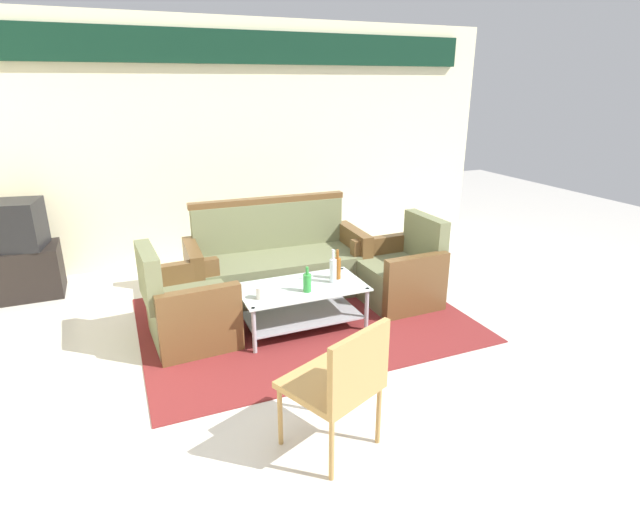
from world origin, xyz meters
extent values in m
plane|color=beige|center=(0.00, 0.00, 0.00)|extent=(14.00, 14.00, 0.00)
cube|color=beige|center=(0.00, 3.06, 1.40)|extent=(6.52, 0.12, 2.80)
cube|color=black|center=(0.00, 2.97, 2.47)|extent=(5.76, 0.08, 0.36)
cube|color=maroon|center=(-0.10, 0.92, 0.01)|extent=(2.90, 2.15, 0.01)
cube|color=#6B704C|center=(-0.13, 1.54, 0.22)|extent=(1.62, 0.76, 0.42)
cube|color=#6B704C|center=(-0.12, 1.86, 0.67)|extent=(1.60, 0.20, 0.48)
cube|color=brown|center=(0.71, 1.51, 0.32)|extent=(0.14, 0.70, 0.62)
cube|color=brown|center=(-0.97, 1.57, 0.32)|extent=(0.14, 0.70, 0.62)
cube|color=brown|center=(-0.12, 1.86, 0.94)|extent=(1.64, 0.16, 0.06)
cube|color=#6B704C|center=(-1.10, 0.94, 0.21)|extent=(0.69, 0.64, 0.40)
cube|color=#6B704C|center=(-1.41, 0.92, 0.64)|extent=(0.15, 0.61, 0.45)
cube|color=brown|center=(-1.12, 1.27, 0.30)|extent=(0.66, 0.14, 0.58)
cube|color=brown|center=(-1.08, 0.61, 0.30)|extent=(0.66, 0.14, 0.58)
cube|color=#6B704C|center=(0.90, 0.94, 0.21)|extent=(0.67, 0.61, 0.40)
cube|color=#6B704C|center=(1.21, 0.95, 0.64)|extent=(0.13, 0.60, 0.45)
cube|color=brown|center=(0.91, 0.61, 0.30)|extent=(0.66, 0.11, 0.58)
cube|color=brown|center=(0.90, 1.27, 0.30)|extent=(0.66, 0.11, 0.58)
cube|color=silver|center=(-0.18, 0.76, 0.40)|extent=(1.10, 0.60, 0.02)
cube|color=#9E9EA5|center=(-0.18, 0.76, 0.13)|extent=(1.00, 0.52, 0.02)
cylinder|color=#9E9EA5|center=(-0.69, 1.02, 0.21)|extent=(0.04, 0.04, 0.40)
cylinder|color=#9E9EA5|center=(0.33, 1.02, 0.21)|extent=(0.04, 0.04, 0.40)
cylinder|color=#9E9EA5|center=(-0.69, 0.50, 0.21)|extent=(0.04, 0.04, 0.40)
cylinder|color=#9E9EA5|center=(0.33, 0.50, 0.21)|extent=(0.04, 0.04, 0.40)
cylinder|color=#2D8C38|center=(-0.17, 0.64, 0.49)|extent=(0.07, 0.07, 0.16)
cylinder|color=#2D8C38|center=(-0.17, 0.64, 0.60)|extent=(0.03, 0.03, 0.07)
cylinder|color=brown|center=(0.19, 0.81, 0.51)|extent=(0.06, 0.06, 0.19)
cylinder|color=brown|center=(0.19, 0.81, 0.64)|extent=(0.02, 0.02, 0.08)
cylinder|color=silver|center=(0.11, 0.74, 0.52)|extent=(0.06, 0.06, 0.22)
cylinder|color=silver|center=(0.11, 0.74, 0.67)|extent=(0.02, 0.02, 0.09)
cylinder|color=silver|center=(-0.57, 0.65, 0.46)|extent=(0.08, 0.08, 0.10)
cube|color=black|center=(-2.59, 2.55, 0.26)|extent=(0.80, 0.50, 0.52)
cube|color=black|center=(-2.59, 2.55, 0.76)|extent=(0.67, 0.54, 0.48)
cube|color=black|center=(-2.55, 2.77, 0.76)|extent=(0.50, 0.10, 0.36)
cube|color=#AD844C|center=(-0.56, -0.71, 0.42)|extent=(0.63, 0.63, 0.04)
cube|color=#AD844C|center=(-0.47, -0.91, 0.64)|extent=(0.46, 0.23, 0.40)
cylinder|color=#AD844C|center=(-0.83, -0.60, 0.21)|extent=(0.03, 0.03, 0.42)
cylinder|color=#AD844C|center=(-0.45, -0.43, 0.21)|extent=(0.03, 0.03, 0.42)
cylinder|color=#AD844C|center=(-0.66, -0.99, 0.21)|extent=(0.03, 0.03, 0.42)
cylinder|color=#AD844C|center=(-0.28, -0.82, 0.21)|extent=(0.03, 0.03, 0.42)
camera|label=1|loc=(-1.58, -3.00, 2.10)|focal=27.92mm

